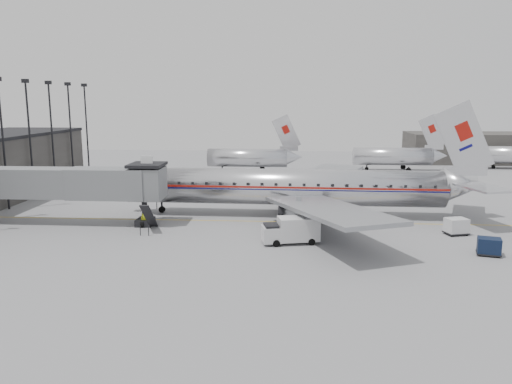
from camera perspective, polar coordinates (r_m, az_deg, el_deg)
ground at (r=47.37m, az=-2.88°, el=-5.06°), size 160.00×160.00×0.00m
hangar at (r=112.90m, az=24.46°, el=4.64°), size 30.00×12.00×6.00m
apron_line at (r=52.91m, az=1.12°, el=-3.38°), size 60.00×0.15×0.01m
jet_bridge at (r=54.41m, az=-20.15°, el=0.85°), size 21.00×6.20×7.10m
floodlight_masts at (r=67.12m, az=-25.67°, el=5.77°), size 0.90×42.25×15.25m
distant_aircraft_near at (r=88.17m, az=-0.85°, el=4.02°), size 16.39×3.20×10.26m
distant_aircraft_mid at (r=93.74m, az=15.45°, el=4.03°), size 16.39×3.20×10.26m
airliner at (r=55.12m, az=5.24°, el=0.55°), size 40.38×37.41×12.77m
service_van at (r=44.78m, az=4.05°, el=-4.34°), size 5.34×2.98×2.37m
baggage_cart_navy at (r=45.69m, az=25.09°, el=-5.63°), size 2.19×1.88×1.47m
baggage_cart_white at (r=51.31m, az=21.93°, el=-3.63°), size 2.37×2.04×1.59m
ramp_worker at (r=51.86m, az=-12.67°, el=-2.97°), size 0.72×0.61×1.69m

